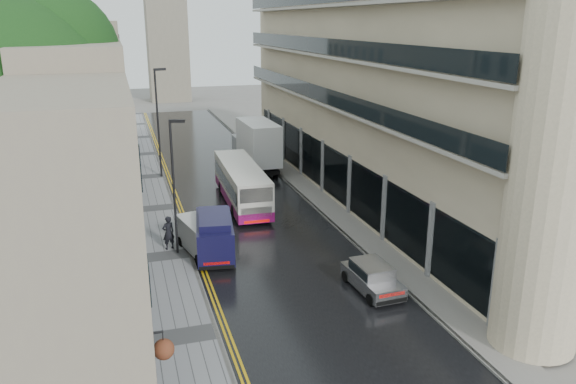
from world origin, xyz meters
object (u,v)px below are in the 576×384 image
tree_far (49,109)px  lamp_post_near (174,189)px  pedestrian (168,233)px  lamp_post_far (158,124)px  white_van (198,249)px  cream_bus (233,197)px  navy_van (199,246)px  silver_hatchback (371,291)px  white_lorry (249,151)px  tree_near (13,134)px

tree_far → lamp_post_near: size_ratio=1.73×
pedestrian → lamp_post_far: 15.82m
lamp_post_near → lamp_post_far: size_ratio=0.85×
tree_far → white_van: tree_far is taller
cream_bus → white_van: bearing=-113.7°
lamp_post_near → cream_bus: bearing=69.8°
white_van → navy_van: 0.42m
cream_bus → silver_hatchback: (3.48, -13.17, -0.67)m
lamp_post_near → tree_far: bearing=136.9°
white_lorry → silver_hatchback: (0.24, -22.75, -1.42)m
silver_hatchback → white_van: size_ratio=0.90×
navy_van → tree_near: bearing=169.9°
navy_van → lamp_post_near: 3.39m
pedestrian → white_van: bearing=97.9°
navy_van → white_lorry: bearing=76.6°
tree_far → pedestrian: (6.65, -12.89, -5.17)m
cream_bus → white_lorry: bearing=73.1°
white_van → lamp_post_near: lamp_post_near is taller
tree_far → white_lorry: (14.38, 0.97, -4.11)m
navy_van → pedestrian: (-1.25, 2.76, -0.15)m
navy_van → cream_bus: bearing=73.2°
white_van → silver_hatchback: bearing=-55.9°
white_van → pedestrian: 2.77m
silver_hatchback → white_van: 9.29m
lamp_post_near → lamp_post_far: (0.46, 16.11, 0.64)m
lamp_post_near → white_lorry: bearing=82.6°
pedestrian → lamp_post_near: lamp_post_near is taller
tree_near → white_van: 10.45m
silver_hatchback → lamp_post_far: lamp_post_far is taller
navy_van → lamp_post_far: 18.49m
cream_bus → tree_near: bearing=-157.2°
tree_near → cream_bus: (11.44, 4.40, -5.57)m
tree_far → silver_hatchback: size_ratio=3.42×
cream_bus → lamp_post_far: 12.12m
tree_near → white_lorry: (14.68, 13.97, -4.82)m
navy_van → lamp_post_near: size_ratio=0.65×
tree_far → white_van: 18.06m
white_lorry → tree_near: bearing=-137.9°
cream_bus → white_lorry: size_ratio=1.24×
cream_bus → navy_van: 7.76m
tree_near → lamp_post_near: 8.03m
tree_far → lamp_post_far: tree_far is taller
navy_van → white_van: bearing=93.3°
lamp_post_near → silver_hatchback: bearing=-27.8°
pedestrian → lamp_post_far: bearing=-112.7°
cream_bus → lamp_post_near: bearing=-127.9°
white_van → tree_far: bearing=105.2°
white_van → navy_van: (-0.02, -0.31, 0.28)m
tree_near → tree_far: bearing=88.7°
cream_bus → navy_van: cream_bus is taller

